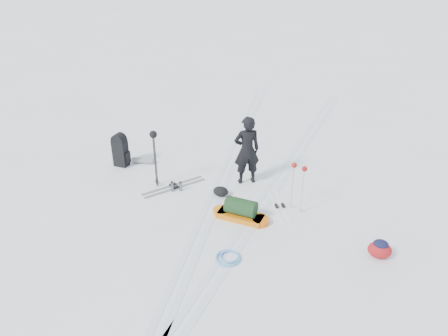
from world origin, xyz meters
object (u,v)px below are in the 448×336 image
(skier, at_px, (247,150))
(pulk_sled, at_px, (241,211))
(expedition_rucksack, at_px, (123,151))
(ski_poles_black, at_px, (154,141))

(skier, relative_size, pulk_sled, 1.32)
(skier, xyz_separation_m, pulk_sled, (0.27, -1.67, -0.72))
(expedition_rucksack, relative_size, ski_poles_black, 0.67)
(skier, xyz_separation_m, expedition_rucksack, (-3.49, -0.03, -0.47))
(ski_poles_black, bearing_deg, skier, 13.18)
(skier, distance_m, expedition_rucksack, 3.52)
(skier, relative_size, expedition_rucksack, 1.78)
(expedition_rucksack, height_order, ski_poles_black, ski_poles_black)
(ski_poles_black, bearing_deg, pulk_sled, -26.88)
(pulk_sled, relative_size, expedition_rucksack, 1.35)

